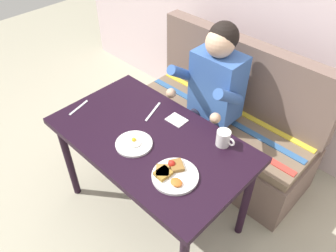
{
  "coord_description": "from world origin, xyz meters",
  "views": [
    {
      "loc": [
        1.05,
        -0.93,
        2.04
      ],
      "look_at": [
        0.0,
        0.15,
        0.72
      ],
      "focal_mm": 35.15,
      "sensor_mm": 36.0,
      "label": 1
    }
  ],
  "objects": [
    {
      "name": "plate_eggs",
      "position": [
        -0.02,
        -0.11,
        0.74
      ],
      "size": [
        0.21,
        0.21,
        0.04
      ],
      "color": "white",
      "rests_on": "table"
    },
    {
      "name": "knife",
      "position": [
        -0.16,
        0.17,
        0.73
      ],
      "size": [
        0.08,
        0.19,
        0.0
      ],
      "primitive_type": "cube",
      "rotation": [
        0.0,
        0.0,
        0.35
      ],
      "color": "silver",
      "rests_on": "table"
    },
    {
      "name": "person",
      "position": [
        -0.02,
        0.59,
        0.74
      ],
      "size": [
        0.45,
        0.61,
        1.21
      ],
      "color": "#385FA8",
      "rests_on": "ground"
    },
    {
      "name": "plate_breakfast",
      "position": [
        0.3,
        -0.12,
        0.74
      ],
      "size": [
        0.24,
        0.24,
        0.05
      ],
      "color": "white",
      "rests_on": "table"
    },
    {
      "name": "couch",
      "position": [
        0.0,
        0.76,
        0.33
      ],
      "size": [
        1.44,
        0.56,
        1.0
      ],
      "color": "#6D574E",
      "rests_on": "ground"
    },
    {
      "name": "table",
      "position": [
        0.0,
        0.0,
        0.65
      ],
      "size": [
        1.2,
        0.7,
        0.73
      ],
      "color": "black",
      "rests_on": "ground"
    },
    {
      "name": "ground_plane",
      "position": [
        0.0,
        0.0,
        0.0
      ],
      "size": [
        8.0,
        8.0,
        0.0
      ],
      "primitive_type": "plane",
      "color": "#ABA58D"
    },
    {
      "name": "coffee_mug",
      "position": [
        0.34,
        0.24,
        0.78
      ],
      "size": [
        0.12,
        0.08,
        0.09
      ],
      "color": "white",
      "rests_on": "table"
    },
    {
      "name": "fork",
      "position": [
        -0.53,
        -0.13,
        0.73
      ],
      "size": [
        0.06,
        0.17,
        0.0
      ],
      "primitive_type": "cube",
      "rotation": [
        0.0,
        0.0,
        0.25
      ],
      "color": "silver",
      "rests_on": "table"
    },
    {
      "name": "napkin",
      "position": [
        0.01,
        0.22,
        0.73
      ],
      "size": [
        0.12,
        0.1,
        0.01
      ],
      "primitive_type": "cube",
      "rotation": [
        0.0,
        0.0,
        0.03
      ],
      "color": "silver",
      "rests_on": "table"
    }
  ]
}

